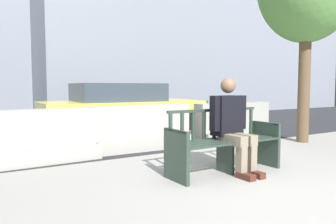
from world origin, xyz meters
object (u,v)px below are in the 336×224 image
object	(u,v)px
jersey_barrier_left	(33,141)
car_taxi_near	(122,107)
seated_person	(232,123)
street_bench	(224,144)
jersey_barrier_centre	(141,131)
jersey_barrier_right	(233,125)

from	to	relation	value
jersey_barrier_left	car_taxi_near	world-z (taller)	car_taxi_near
seated_person	car_taxi_near	distance (m)	4.71
street_bench	jersey_barrier_centre	distance (m)	2.17
jersey_barrier_centre	jersey_barrier_right	distance (m)	2.25
seated_person	jersey_barrier_right	size ratio (longest dim) A/B	0.66
seated_person	jersey_barrier_right	distance (m)	2.89
jersey_barrier_left	jersey_barrier_right	world-z (taller)	same
seated_person	car_taxi_near	world-z (taller)	seated_person
jersey_barrier_centre	car_taxi_near	distance (m)	2.59
seated_person	car_taxi_near	bearing A→B (deg)	84.53
jersey_barrier_centre	seated_person	bearing A→B (deg)	-83.37
seated_person	jersey_barrier_right	xyz separation A→B (m)	(1.99, 2.07, -0.35)
jersey_barrier_centre	car_taxi_near	size ratio (longest dim) A/B	0.47
jersey_barrier_centre	jersey_barrier_left	world-z (taller)	same
street_bench	car_taxi_near	world-z (taller)	car_taxi_near
car_taxi_near	jersey_barrier_left	bearing A→B (deg)	-135.78
jersey_barrier_centre	jersey_barrier_right	size ratio (longest dim) A/B	1.01
street_bench	jersey_barrier_right	bearing A→B (deg)	44.22
street_bench	jersey_barrier_left	bearing A→B (deg)	136.85
seated_person	street_bench	bearing A→B (deg)	146.29
jersey_barrier_centre	jersey_barrier_left	xyz separation A→B (m)	(-1.98, -0.14, 0.00)
jersey_barrier_centre	jersey_barrier_left	size ratio (longest dim) A/B	1.00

